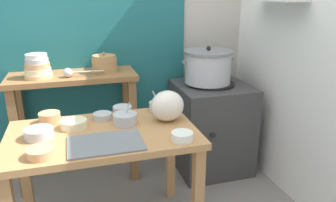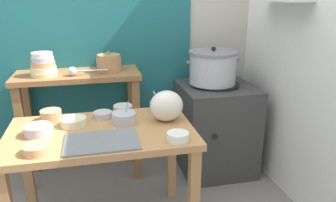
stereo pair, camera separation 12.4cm
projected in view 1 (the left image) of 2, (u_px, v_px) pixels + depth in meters
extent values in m
cube|color=#B2ADA3|center=(101.00, 17.00, 2.70)|extent=(4.40, 0.10, 2.60)
cube|color=#1E6066|center=(69.00, 12.00, 2.56)|extent=(1.90, 0.02, 2.10)
cube|color=white|center=(307.00, 23.00, 2.23)|extent=(0.10, 3.20, 2.60)
cube|color=#B27F4C|center=(103.00, 135.00, 1.93)|extent=(1.10, 0.66, 0.04)
cube|color=#B27F4C|center=(198.00, 200.00, 1.92)|extent=(0.06, 0.06, 0.68)
cube|color=#B27F4C|center=(26.00, 177.00, 2.16)|extent=(0.06, 0.06, 0.68)
cube|color=#B27F4C|center=(170.00, 156.00, 2.43)|extent=(0.06, 0.06, 0.68)
cube|color=olive|center=(73.00, 77.00, 2.52)|extent=(0.96, 0.40, 0.04)
cube|color=olive|center=(18.00, 145.00, 2.41)|extent=(0.06, 0.06, 0.86)
cube|color=olive|center=(133.00, 132.00, 2.64)|extent=(0.06, 0.06, 0.86)
cube|color=olive|center=(23.00, 129.00, 2.68)|extent=(0.06, 0.06, 0.86)
cube|color=olive|center=(127.00, 118.00, 2.91)|extent=(0.06, 0.06, 0.86)
cube|color=#383838|center=(211.00, 127.00, 2.86)|extent=(0.60, 0.60, 0.76)
cylinder|color=black|center=(213.00, 84.00, 2.73)|extent=(0.36, 0.36, 0.02)
cylinder|color=black|center=(213.00, 135.00, 2.52)|extent=(0.04, 0.02, 0.04)
cylinder|color=#B7BABF|center=(208.00, 68.00, 2.70)|extent=(0.38, 0.38, 0.25)
cylinder|color=slate|center=(209.00, 52.00, 2.65)|extent=(0.40, 0.40, 0.02)
sphere|color=black|center=(209.00, 48.00, 2.65)|extent=(0.04, 0.04, 0.04)
cube|color=slate|center=(184.00, 62.00, 2.62)|extent=(0.04, 0.02, 0.02)
cube|color=slate|center=(231.00, 59.00, 2.73)|extent=(0.04, 0.02, 0.02)
cylinder|color=#A37A4C|center=(105.00, 65.00, 2.56)|extent=(0.19, 0.19, 0.11)
cylinder|color=#A37A4C|center=(104.00, 56.00, 2.54)|extent=(0.18, 0.18, 0.02)
sphere|color=#A37A4C|center=(104.00, 54.00, 2.53)|extent=(0.02, 0.02, 0.02)
cylinder|color=#E5C684|center=(39.00, 76.00, 2.40)|extent=(0.20, 0.20, 0.03)
cylinder|color=beige|center=(38.00, 71.00, 2.39)|extent=(0.19, 0.19, 0.04)
cylinder|color=tan|center=(37.00, 66.00, 2.38)|extent=(0.18, 0.18, 0.04)
cylinder|color=#B7BABF|center=(37.00, 61.00, 2.37)|extent=(0.16, 0.16, 0.03)
cylinder|color=silver|center=(36.00, 56.00, 2.36)|extent=(0.15, 0.15, 0.03)
sphere|color=#B7BABF|center=(68.00, 73.00, 2.41)|extent=(0.07, 0.07, 0.07)
cylinder|color=#B7BABF|center=(89.00, 72.00, 2.44)|extent=(0.23, 0.02, 0.01)
cube|color=slate|center=(106.00, 143.00, 1.77)|extent=(0.40, 0.28, 0.01)
ellipsoid|color=silver|center=(167.00, 106.00, 2.06)|extent=(0.21, 0.18, 0.20)
cylinder|color=#B7BABF|center=(39.00, 133.00, 1.83)|extent=(0.16, 0.16, 0.06)
cylinder|color=beige|center=(38.00, 130.00, 1.82)|extent=(0.13, 0.13, 0.01)
cylinder|color=tan|center=(41.00, 153.00, 1.63)|extent=(0.14, 0.14, 0.05)
cylinder|color=brown|center=(40.00, 149.00, 1.62)|extent=(0.12, 0.12, 0.01)
cylinder|color=beige|center=(74.00, 124.00, 1.97)|extent=(0.16, 0.16, 0.05)
cylinder|color=#BFB28C|center=(74.00, 121.00, 1.97)|extent=(0.13, 0.13, 0.01)
cylinder|color=#B7BABF|center=(122.00, 111.00, 2.17)|extent=(0.13, 0.13, 0.06)
cylinder|color=beige|center=(122.00, 107.00, 2.16)|extent=(0.11, 0.11, 0.01)
cylinder|color=silver|center=(182.00, 136.00, 1.80)|extent=(0.12, 0.12, 0.05)
cylinder|color=beige|center=(182.00, 133.00, 1.80)|extent=(0.10, 0.10, 0.01)
cylinder|color=#B7BABF|center=(125.00, 119.00, 2.02)|extent=(0.15, 0.15, 0.07)
cylinder|color=#337238|center=(125.00, 115.00, 2.01)|extent=(0.13, 0.13, 0.01)
cylinder|color=#B7BABF|center=(127.00, 112.00, 2.03)|extent=(0.04, 0.05, 0.14)
cylinder|color=tan|center=(50.00, 118.00, 2.04)|extent=(0.13, 0.13, 0.07)
cylinder|color=#BFB28C|center=(49.00, 114.00, 2.03)|extent=(0.11, 0.11, 0.01)
cylinder|color=#B7BABF|center=(102.00, 116.00, 2.10)|extent=(0.12, 0.12, 0.04)
cylinder|color=beige|center=(102.00, 114.00, 2.10)|extent=(0.10, 0.10, 0.01)
cylinder|color=#B7BABF|center=(158.00, 107.00, 2.24)|extent=(0.12, 0.12, 0.07)
cylinder|color=#BFB28C|center=(158.00, 103.00, 2.24)|extent=(0.10, 0.10, 0.01)
cylinder|color=#B7BABF|center=(157.00, 101.00, 2.22)|extent=(0.07, 0.04, 0.15)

